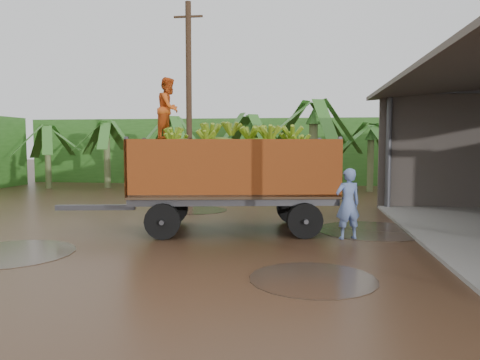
% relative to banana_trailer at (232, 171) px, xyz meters
% --- Properties ---
extents(ground, '(100.00, 100.00, 0.00)m').
position_rel_banana_trailer_xyz_m(ground, '(-0.60, -1.07, -1.53)').
color(ground, black).
rests_on(ground, ground).
extents(hedge_north, '(22.00, 3.00, 3.60)m').
position_rel_banana_trailer_xyz_m(hedge_north, '(-2.60, 14.93, 0.27)').
color(hedge_north, '#2D661E').
rests_on(hedge_north, ground).
extents(banana_trailer, '(7.14, 3.25, 3.97)m').
position_rel_banana_trailer_xyz_m(banana_trailer, '(0.00, 0.00, 0.00)').
color(banana_trailer, '#B94E1A').
rests_on(banana_trailer, ground).
extents(man_blue, '(0.71, 0.58, 1.66)m').
position_rel_banana_trailer_xyz_m(man_blue, '(2.85, -0.72, -0.69)').
color(man_blue, '#657DB9').
rests_on(man_blue, ground).
extents(utility_pole, '(1.20, 0.24, 7.99)m').
position_rel_banana_trailer_xyz_m(utility_pole, '(-2.88, 7.23, 2.52)').
color(utility_pole, '#47301E').
rests_on(utility_pole, ground).
extents(banana_plants, '(24.63, 19.89, 4.21)m').
position_rel_banana_trailer_xyz_m(banana_plants, '(-5.50, 5.55, 0.29)').
color(banana_plants, '#2D661E').
rests_on(banana_plants, ground).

